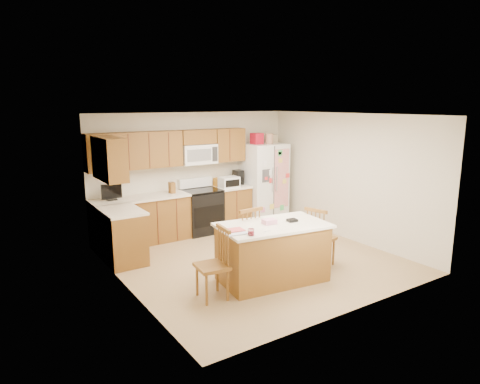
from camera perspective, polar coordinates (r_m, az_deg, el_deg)
ground at (r=7.59m, az=1.95°, el=-8.97°), size 4.50×4.50×0.00m
room_shell at (r=7.20m, az=2.03°, el=1.81°), size 4.60×4.60×2.52m
cabinetry at (r=8.38m, az=-10.65°, el=-0.62°), size 3.36×1.56×2.15m
stove at (r=9.02m, az=-5.15°, el=-2.46°), size 0.76×0.65×1.13m
refrigerator at (r=9.69m, az=3.19°, el=1.28°), size 0.90×0.79×2.04m
island at (r=6.61m, az=4.35°, el=-7.99°), size 1.76×1.16×0.99m
windsor_chair_left at (r=6.02m, az=-3.53°, el=-9.74°), size 0.46×0.48×1.02m
windsor_chair_back at (r=6.99m, az=0.71°, el=-6.43°), size 0.47×0.45×1.07m
windsor_chair_right at (r=7.29m, az=10.53°, el=-6.07°), size 0.52×0.53×1.01m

